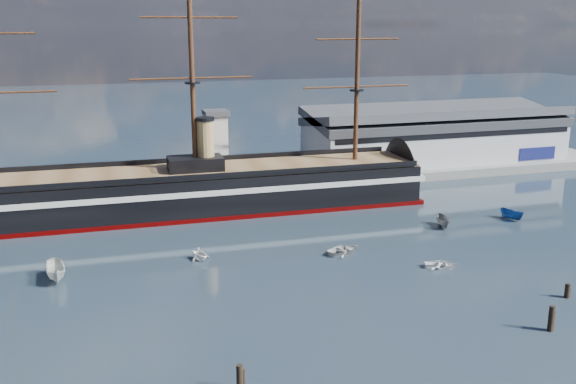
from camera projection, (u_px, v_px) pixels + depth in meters
name	position (u px, v px, depth m)	size (l,w,h in m)	color
ground	(241.00, 242.00, 103.25)	(600.00, 600.00, 0.00)	#1D303C
quay	(247.00, 185.00, 139.37)	(180.00, 18.00, 2.00)	slate
warehouse	(435.00, 135.00, 155.07)	(63.00, 21.00, 11.60)	#B7BABC
quay_tower	(217.00, 145.00, 132.09)	(5.00, 5.00, 15.00)	silver
warship	(176.00, 191.00, 118.50)	(113.08, 18.57, 53.94)	black
motorboat_a	(57.00, 281.00, 87.46)	(7.67, 2.81, 3.07)	silver
motorboat_b	(344.00, 253.00, 97.93)	(3.45, 1.38, 1.61)	silver
motorboat_c	(443.00, 227.00, 110.65)	(5.94, 2.18, 2.38)	slate
motorboat_d	(200.00, 260.00, 95.24)	(5.67, 2.46, 2.08)	white
motorboat_e	(441.00, 268.00, 92.13)	(2.93, 1.17, 1.37)	white
motorboat_f	(511.00, 220.00, 114.86)	(5.75, 2.11, 2.30)	navy
piling_near_right	(550.00, 331.00, 73.09)	(0.64, 0.64, 3.79)	black
piling_far_right	(566.00, 298.00, 82.00)	(0.64, 0.64, 2.63)	black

